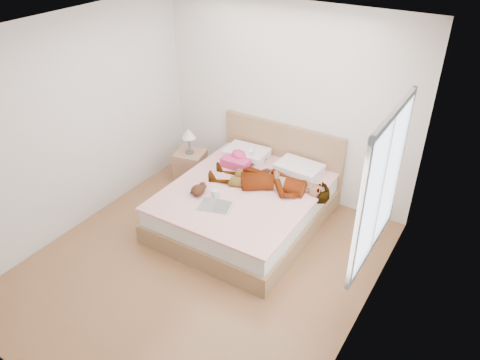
{
  "coord_description": "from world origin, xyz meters",
  "views": [
    {
      "loc": [
        2.53,
        -3.23,
        3.64
      ],
      "look_at": [
        0.0,
        0.85,
        0.7
      ],
      "focal_mm": 35.0,
      "sensor_mm": 36.0,
      "label": 1
    }
  ],
  "objects": [
    {
      "name": "ground",
      "position": [
        0.0,
        0.0,
        0.0
      ],
      "size": [
        4.0,
        4.0,
        0.0
      ],
      "primitive_type": "plane",
      "color": "#57351B",
      "rests_on": "ground"
    },
    {
      "name": "woman",
      "position": [
        0.22,
        1.19,
        0.62
      ],
      "size": [
        1.63,
        0.92,
        0.21
      ],
      "primitive_type": "imported",
      "rotation": [
        0.0,
        0.0,
        -1.34
      ],
      "color": "white",
      "rests_on": "bed"
    },
    {
      "name": "hair",
      "position": [
        -0.35,
        1.64,
        0.55
      ],
      "size": [
        0.63,
        0.7,
        0.09
      ],
      "primitive_type": "ellipsoid",
      "rotation": [
        0.0,
        0.0,
        -0.29
      ],
      "color": "black",
      "rests_on": "bed"
    },
    {
      "name": "phone",
      "position": [
        -0.28,
        1.59,
        0.7
      ],
      "size": [
        0.07,
        0.11,
        0.05
      ],
      "primitive_type": "cube",
      "rotation": [
        0.44,
        0.0,
        0.23
      ],
      "color": "silver",
      "rests_on": "bed"
    },
    {
      "name": "room_shell",
      "position": [
        1.77,
        0.3,
        1.5
      ],
      "size": [
        4.0,
        4.0,
        4.0
      ],
      "color": "white",
      "rests_on": "ground"
    },
    {
      "name": "bed",
      "position": [
        0.0,
        1.04,
        0.28
      ],
      "size": [
        1.8,
        2.08,
        1.0
      ],
      "color": "brown",
      "rests_on": "ground"
    },
    {
      "name": "towel",
      "position": [
        -0.4,
        1.43,
        0.59
      ],
      "size": [
        0.38,
        0.33,
        0.2
      ],
      "color": "#E53E83",
      "rests_on": "bed"
    },
    {
      "name": "magazine",
      "position": [
        -0.1,
        0.45,
        0.52
      ],
      "size": [
        0.46,
        0.36,
        0.02
      ],
      "color": "white",
      "rests_on": "bed"
    },
    {
      "name": "coffee_mug",
      "position": [
        -0.21,
        0.63,
        0.56
      ],
      "size": [
        0.12,
        0.09,
        0.1
      ],
      "color": "silver",
      "rests_on": "bed"
    },
    {
      "name": "plush_toy",
      "position": [
        -0.42,
        0.57,
        0.58
      ],
      "size": [
        0.17,
        0.24,
        0.13
      ],
      "color": "black",
      "rests_on": "bed"
    },
    {
      "name": "nightstand",
      "position": [
        -1.18,
        1.39,
        0.29
      ],
      "size": [
        0.48,
        0.44,
        0.88
      ],
      "color": "brown",
      "rests_on": "ground"
    }
  ]
}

